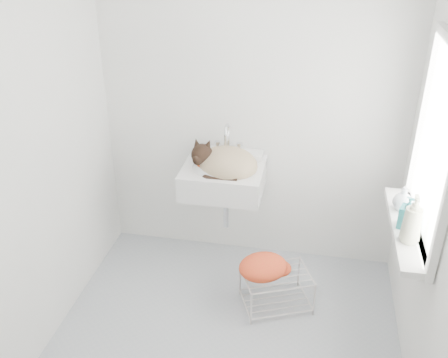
% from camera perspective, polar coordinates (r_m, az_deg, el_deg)
% --- Properties ---
extents(floor, '(2.20, 2.00, 0.02)m').
position_cam_1_polar(floor, '(3.42, 0.19, -17.28)').
color(floor, '#A6ACB2').
rests_on(floor, ground).
extents(back_wall, '(2.20, 0.02, 2.50)m').
position_cam_1_polar(back_wall, '(3.60, 3.22, 8.74)').
color(back_wall, white).
rests_on(back_wall, ground).
extents(right_wall, '(0.02, 2.00, 2.50)m').
position_cam_1_polar(right_wall, '(2.73, 23.57, -0.19)').
color(right_wall, white).
rests_on(right_wall, ground).
extents(left_wall, '(0.02, 2.00, 2.50)m').
position_cam_1_polar(left_wall, '(3.07, -20.45, 3.47)').
color(left_wall, white).
rests_on(left_wall, ground).
extents(window_glass, '(0.01, 0.80, 1.00)m').
position_cam_1_polar(window_glass, '(2.86, 22.96, 3.45)').
color(window_glass, white).
rests_on(window_glass, right_wall).
extents(window_frame, '(0.04, 0.90, 1.10)m').
position_cam_1_polar(window_frame, '(2.86, 22.67, 3.49)').
color(window_frame, white).
rests_on(window_frame, right_wall).
extents(windowsill, '(0.16, 0.88, 0.04)m').
position_cam_1_polar(windowsill, '(3.08, 19.83, -5.23)').
color(windowsill, white).
rests_on(windowsill, right_wall).
extents(sink, '(0.56, 0.49, 0.23)m').
position_cam_1_polar(sink, '(3.54, -0.06, 1.42)').
color(sink, white).
rests_on(sink, back_wall).
extents(faucet, '(0.21, 0.14, 0.21)m').
position_cam_1_polar(faucet, '(3.64, 0.48, 4.64)').
color(faucet, silver).
rests_on(faucet, sink).
extents(cat, '(0.49, 0.44, 0.28)m').
position_cam_1_polar(cat, '(3.51, 0.09, 1.87)').
color(cat, tan).
rests_on(cat, sink).
extents(wire_rack, '(0.52, 0.45, 0.26)m').
position_cam_1_polar(wire_rack, '(3.56, 5.92, -12.04)').
color(wire_rack, beige).
rests_on(wire_rack, floor).
extents(towel, '(0.41, 0.38, 0.14)m').
position_cam_1_polar(towel, '(3.45, 4.40, -10.39)').
color(towel, '#CB6721').
rests_on(towel, wire_rack).
extents(bottle_a, '(0.09, 0.09, 0.24)m').
position_cam_1_polar(bottle_a, '(2.93, 20.07, -6.61)').
color(bottle_a, beige).
rests_on(bottle_a, windowsill).
extents(bottle_b, '(0.11, 0.11, 0.19)m').
position_cam_1_polar(bottle_b, '(3.05, 19.76, -5.15)').
color(bottle_b, '#22767E').
rests_on(bottle_b, windowsill).
extents(bottle_c, '(0.16, 0.16, 0.15)m').
position_cam_1_polar(bottle_c, '(3.22, 19.34, -3.24)').
color(bottle_c, silver).
rests_on(bottle_c, windowsill).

